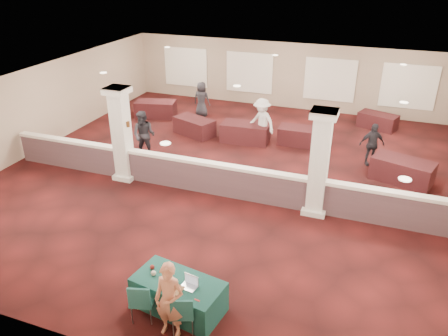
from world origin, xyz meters
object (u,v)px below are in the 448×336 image
(conf_chair_main, at_px, (182,311))
(attendee_d, at_px, (202,99))
(woman, at_px, (170,301))
(near_table, at_px, (179,294))
(attendee_c, at_px, (372,144))
(far_table_back_right, at_px, (378,121))
(attendee_a, at_px, (144,135))
(far_table_front_right, at_px, (402,171))
(far_table_front_left, at_px, (194,127))
(attendee_b, at_px, (262,122))
(conf_chair_side, at_px, (141,299))
(far_table_front_center, at_px, (245,133))
(far_table_back_center, at_px, (300,136))
(far_table_back_left, at_px, (156,109))

(conf_chair_main, xyz_separation_m, attendee_d, (-4.79, 12.42, 0.26))
(conf_chair_main, distance_m, woman, 0.39)
(near_table, xyz_separation_m, attendee_c, (3.43, 9.00, 0.42))
(far_table_back_right, distance_m, attendee_a, 10.28)
(near_table, bearing_deg, far_table_front_right, 69.69)
(near_table, relative_size, attendee_d, 1.19)
(far_table_front_left, distance_m, attendee_c, 7.25)
(attendee_a, bearing_deg, woman, -63.71)
(attendee_a, bearing_deg, attendee_d, 81.72)
(conf_chair_main, distance_m, attendee_b, 10.16)
(far_table_back_right, xyz_separation_m, attendee_b, (-4.36, -3.50, 0.62))
(near_table, xyz_separation_m, far_table_front_right, (4.53, 7.98, 0.02))
(attendee_b, distance_m, attendee_d, 4.28)
(far_table_back_right, distance_m, attendee_d, 8.04)
(attendee_a, bearing_deg, conf_chair_side, -67.48)
(far_table_front_center, distance_m, attendee_c, 4.98)
(conf_chair_main, xyz_separation_m, attendee_b, (-1.21, 10.08, 0.39))
(far_table_front_right, distance_m, far_table_back_center, 4.34)
(far_table_front_right, bearing_deg, near_table, -119.58)
(attendee_c, bearing_deg, conf_chair_main, -132.73)
(far_table_front_center, xyz_separation_m, attendee_b, (0.67, 0.00, 0.56))
(woman, xyz_separation_m, attendee_d, (-4.57, 12.53, -0.04))
(conf_chair_side, distance_m, far_table_front_left, 10.59)
(far_table_front_left, xyz_separation_m, attendee_d, (-0.63, 2.33, 0.46))
(conf_chair_side, height_order, attendee_d, attendee_d)
(far_table_back_center, bearing_deg, far_table_front_right, -27.40)
(far_table_back_left, bearing_deg, far_table_front_left, -29.41)
(far_table_front_left, distance_m, far_table_back_right, 8.11)
(far_table_back_left, distance_m, far_table_back_right, 10.15)
(attendee_d, bearing_deg, conf_chair_main, 113.38)
(far_table_back_right, height_order, attendee_d, attendee_d)
(attendee_b, distance_m, attendee_c, 4.30)
(conf_chair_main, xyz_separation_m, attendee_a, (-4.96, 7.29, 0.35))
(far_table_back_left, xyz_separation_m, attendee_c, (9.86, -1.98, 0.42))
(far_table_front_center, height_order, far_table_back_left, far_table_front_center)
(near_table, bearing_deg, attendee_a, 133.63)
(near_table, distance_m, attendee_b, 9.55)
(attendee_a, bearing_deg, near_table, -62.00)
(far_table_back_left, relative_size, attendee_a, 1.02)
(conf_chair_main, relative_size, attendee_a, 0.52)
(near_table, xyz_separation_m, conf_chair_side, (-0.56, -0.59, 0.20))
(far_table_front_center, bearing_deg, far_table_back_left, 163.19)
(woman, height_order, attendee_d, woman)
(far_table_front_center, bearing_deg, near_table, -81.00)
(far_table_front_left, bearing_deg, attendee_c, -3.94)
(attendee_c, bearing_deg, attendee_d, 135.14)
(far_table_back_right, bearing_deg, woman, -103.81)
(near_table, relative_size, far_table_back_right, 1.19)
(attendee_b, xyz_separation_m, attendee_d, (-3.58, 2.33, -0.13))
(attendee_b, bearing_deg, conf_chair_main, -57.69)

